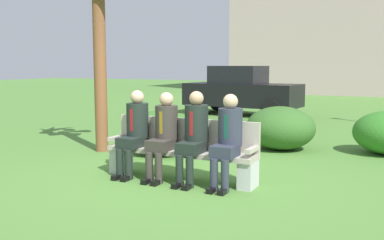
# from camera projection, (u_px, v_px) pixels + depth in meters

# --- Properties ---
(ground_plane) EXTENTS (80.00, 80.00, 0.00)m
(ground_plane) POSITION_uv_depth(u_px,v_px,m) (171.00, 177.00, 6.74)
(ground_plane) COLOR #4E8035
(park_bench) EXTENTS (2.33, 0.44, 0.90)m
(park_bench) POSITION_uv_depth(u_px,v_px,m) (182.00, 150.00, 6.60)
(park_bench) COLOR #B7AD9E
(park_bench) RESTS_ON ground
(seated_man_leftmost) EXTENTS (0.34, 0.72, 1.31)m
(seated_man_leftmost) POSITION_uv_depth(u_px,v_px,m) (134.00, 128.00, 6.78)
(seated_man_leftmost) COLOR #1E2823
(seated_man_leftmost) RESTS_ON ground
(seated_man_centerleft) EXTENTS (0.34, 0.72, 1.30)m
(seated_man_centerleft) POSITION_uv_depth(u_px,v_px,m) (164.00, 131.00, 6.55)
(seated_man_centerleft) COLOR #38332D
(seated_man_centerleft) RESTS_ON ground
(seated_man_centerright) EXTENTS (0.34, 0.72, 1.33)m
(seated_man_centerright) POSITION_uv_depth(u_px,v_px,m) (194.00, 132.00, 6.34)
(seated_man_centerright) COLOR #1E2823
(seated_man_centerright) RESTS_ON ground
(seated_man_rightmost) EXTENTS (0.34, 0.72, 1.30)m
(seated_man_rightmost) POSITION_uv_depth(u_px,v_px,m) (228.00, 136.00, 6.10)
(seated_man_rightmost) COLOR #2D3342
(seated_man_rightmost) RESTS_ON ground
(shrub_mid_lawn) EXTENTS (1.40, 1.29, 0.88)m
(shrub_mid_lawn) POSITION_uv_depth(u_px,v_px,m) (280.00, 128.00, 8.90)
(shrub_mid_lawn) COLOR #346226
(shrub_mid_lawn) RESTS_ON ground
(shrub_far_lawn) EXTENTS (1.35, 1.24, 0.84)m
(shrub_far_lawn) POSITION_uv_depth(u_px,v_px,m) (161.00, 132.00, 8.41)
(shrub_far_lawn) COLOR #316424
(shrub_far_lawn) RESTS_ON ground
(parked_car_near) EXTENTS (4.03, 2.01, 1.68)m
(parked_car_near) POSITION_uv_depth(u_px,v_px,m) (241.00, 91.00, 15.08)
(parked_car_near) COLOR black
(parked_car_near) RESTS_ON ground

